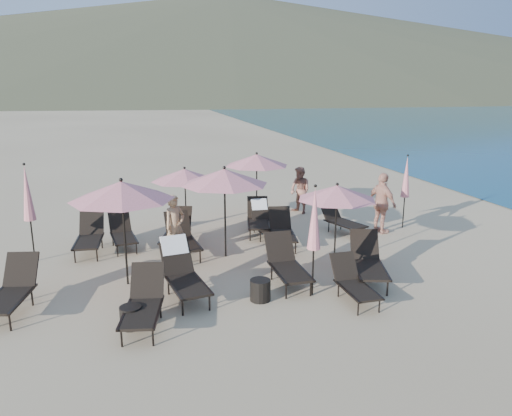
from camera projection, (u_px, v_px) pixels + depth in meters
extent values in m
plane|color=#D6BA8C|center=(296.00, 295.00, 10.94)|extent=(800.00, 800.00, 0.00)
cone|color=brown|center=(228.00, 42.00, 300.13)|extent=(690.00, 690.00, 55.00)
cone|color=brown|center=(395.00, 65.00, 362.87)|extent=(280.00, 280.00, 32.00)
cube|color=beige|center=(46.00, 55.00, 285.94)|extent=(18.00, 16.00, 38.00)
cube|color=black|center=(6.00, 301.00, 9.75)|extent=(0.90, 1.39, 0.05)
cube|color=black|center=(21.00, 270.00, 10.51)|extent=(0.74, 0.60, 0.66)
cylinder|color=black|center=(5.00, 298.00, 10.33)|extent=(0.04, 0.04, 0.36)
cylinder|color=black|center=(10.00, 322.00, 9.30)|extent=(0.04, 0.04, 0.36)
cylinder|color=black|center=(32.00, 297.00, 10.37)|extent=(0.04, 0.04, 0.36)
cube|color=black|center=(23.00, 299.00, 9.82)|extent=(0.32, 1.42, 0.04)
cube|color=black|center=(141.00, 314.00, 9.22)|extent=(0.88, 1.36, 0.05)
cube|color=black|center=(147.00, 281.00, 9.96)|extent=(0.73, 0.59, 0.65)
cylinder|color=black|center=(121.00, 338.00, 8.74)|extent=(0.04, 0.04, 0.36)
cylinder|color=black|center=(132.00, 310.00, 9.79)|extent=(0.04, 0.04, 0.36)
cylinder|color=black|center=(153.00, 337.00, 8.77)|extent=(0.04, 0.04, 0.36)
cylinder|color=black|center=(161.00, 309.00, 9.82)|extent=(0.04, 0.04, 0.36)
cube|color=black|center=(125.00, 313.00, 9.25)|extent=(0.31, 1.40, 0.04)
cube|color=black|center=(159.00, 312.00, 9.29)|extent=(0.31, 1.40, 0.04)
cube|color=black|center=(188.00, 286.00, 10.45)|extent=(0.88, 1.40, 0.05)
cube|color=black|center=(177.00, 258.00, 11.15)|extent=(0.75, 0.60, 0.67)
cylinder|color=black|center=(182.00, 307.00, 9.91)|extent=(0.04, 0.04, 0.37)
cylinder|color=black|center=(168.00, 286.00, 10.90)|extent=(0.04, 0.04, 0.37)
cylinder|color=black|center=(210.00, 302.00, 10.13)|extent=(0.04, 0.04, 0.37)
cylinder|color=black|center=(193.00, 282.00, 11.13)|extent=(0.04, 0.04, 0.37)
cube|color=black|center=(172.00, 287.00, 10.37)|extent=(0.28, 1.46, 0.04)
cube|color=black|center=(202.00, 282.00, 10.63)|extent=(0.28, 1.46, 0.04)
cube|color=white|center=(174.00, 245.00, 11.23)|extent=(0.63, 0.40, 0.41)
cube|color=black|center=(291.00, 272.00, 11.20)|extent=(0.67, 1.29, 0.05)
cube|color=black|center=(279.00, 247.00, 11.94)|extent=(0.67, 0.49, 0.66)
cylinder|color=black|center=(286.00, 291.00, 10.68)|extent=(0.04, 0.04, 0.37)
cylinder|color=black|center=(272.00, 272.00, 11.72)|extent=(0.04, 0.04, 0.37)
cylinder|color=black|center=(311.00, 288.00, 10.82)|extent=(0.04, 0.04, 0.37)
cylinder|color=black|center=(294.00, 270.00, 11.85)|extent=(0.04, 0.04, 0.37)
cube|color=black|center=(276.00, 272.00, 11.17)|extent=(0.04, 1.45, 0.04)
cube|color=black|center=(303.00, 270.00, 11.33)|extent=(0.04, 1.45, 0.04)
cube|color=black|center=(359.00, 291.00, 10.37)|extent=(0.58, 1.09, 0.05)
cube|color=black|center=(344.00, 266.00, 10.98)|extent=(0.57, 0.42, 0.56)
cylinder|color=black|center=(358.00, 308.00, 9.93)|extent=(0.03, 0.03, 0.31)
cylinder|color=black|center=(338.00, 290.00, 10.80)|extent=(0.03, 0.03, 0.31)
cylinder|color=black|center=(379.00, 306.00, 10.05)|extent=(0.03, 0.03, 0.31)
cylinder|color=black|center=(358.00, 288.00, 10.92)|extent=(0.03, 0.03, 0.31)
cube|color=black|center=(346.00, 291.00, 10.34)|extent=(0.06, 1.22, 0.04)
cube|color=black|center=(370.00, 288.00, 10.48)|extent=(0.06, 1.22, 0.04)
cube|color=black|center=(370.00, 270.00, 11.33)|extent=(1.02, 1.44, 0.05)
cube|color=black|center=(364.00, 244.00, 12.09)|extent=(0.79, 0.67, 0.67)
cylinder|color=black|center=(361.00, 287.00, 10.86)|extent=(0.04, 0.04, 0.37)
cylinder|color=black|center=(354.00, 269.00, 11.94)|extent=(0.04, 0.04, 0.37)
cylinder|color=black|center=(387.00, 288.00, 10.84)|extent=(0.04, 0.04, 0.37)
cylinder|color=black|center=(377.00, 269.00, 11.92)|extent=(0.04, 0.04, 0.37)
cube|color=black|center=(356.00, 269.00, 11.39)|extent=(0.46, 1.41, 0.04)
cube|color=black|center=(384.00, 269.00, 11.36)|extent=(0.46, 1.41, 0.04)
cube|color=black|center=(88.00, 242.00, 13.31)|extent=(0.75, 1.32, 0.05)
cube|color=black|center=(92.00, 222.00, 14.05)|extent=(0.69, 0.53, 0.65)
cylinder|color=black|center=(75.00, 256.00, 12.81)|extent=(0.04, 0.04, 0.36)
cylinder|color=black|center=(81.00, 243.00, 13.85)|extent=(0.04, 0.04, 0.36)
cylinder|color=black|center=(97.00, 255.00, 12.90)|extent=(0.04, 0.04, 0.36)
cylinder|color=black|center=(102.00, 242.00, 13.94)|extent=(0.04, 0.04, 0.36)
cube|color=black|center=(76.00, 242.00, 13.31)|extent=(0.15, 1.43, 0.04)
cube|color=black|center=(101.00, 241.00, 13.42)|extent=(0.15, 1.43, 0.04)
cube|color=black|center=(124.00, 238.00, 13.75)|extent=(0.75, 1.22, 0.05)
cube|color=black|center=(120.00, 221.00, 14.37)|extent=(0.65, 0.51, 0.59)
cylinder|color=black|center=(117.00, 251.00, 13.27)|extent=(0.03, 0.03, 0.33)
cylinder|color=black|center=(113.00, 240.00, 14.15)|extent=(0.03, 0.03, 0.33)
cylinder|color=black|center=(136.00, 248.00, 13.45)|extent=(0.03, 0.03, 0.33)
cylinder|color=black|center=(131.00, 238.00, 14.34)|extent=(0.03, 0.03, 0.33)
cube|color=black|center=(113.00, 239.00, 13.68)|extent=(0.21, 1.29, 0.04)
cube|color=black|center=(134.00, 236.00, 13.89)|extent=(0.21, 1.29, 0.04)
cube|color=black|center=(175.00, 237.00, 13.75)|extent=(0.99, 1.39, 0.05)
cube|color=black|center=(180.00, 218.00, 14.50)|extent=(0.76, 0.64, 0.65)
cylinder|color=black|center=(161.00, 250.00, 13.30)|extent=(0.04, 0.04, 0.36)
cylinder|color=black|center=(170.00, 237.00, 14.35)|extent=(0.04, 0.04, 0.36)
cylinder|color=black|center=(181.00, 250.00, 13.28)|extent=(0.04, 0.04, 0.36)
cylinder|color=black|center=(188.00, 238.00, 14.33)|extent=(0.04, 0.04, 0.36)
cube|color=black|center=(164.00, 236.00, 13.81)|extent=(0.45, 1.37, 0.04)
cube|color=black|center=(186.00, 236.00, 13.79)|extent=(0.45, 1.37, 0.04)
cube|color=black|center=(283.00, 236.00, 13.91)|extent=(0.82, 1.30, 0.05)
cube|color=black|center=(280.00, 218.00, 14.62)|extent=(0.69, 0.56, 0.62)
cylinder|color=black|center=(276.00, 248.00, 13.45)|extent=(0.04, 0.04, 0.34)
cylinder|color=black|center=(272.00, 237.00, 14.45)|extent=(0.04, 0.04, 0.34)
cylinder|color=black|center=(296.00, 248.00, 13.49)|extent=(0.04, 0.04, 0.34)
cylinder|color=black|center=(290.00, 236.00, 14.49)|extent=(0.04, 0.04, 0.34)
cube|color=black|center=(273.00, 235.00, 13.93)|extent=(0.27, 1.35, 0.04)
cube|color=black|center=(294.00, 235.00, 13.98)|extent=(0.27, 1.35, 0.04)
cube|color=black|center=(265.00, 227.00, 14.92)|extent=(0.62, 1.11, 0.05)
cube|color=black|center=(260.00, 212.00, 15.54)|extent=(0.58, 0.44, 0.56)
cylinder|color=black|center=(260.00, 237.00, 14.48)|extent=(0.03, 0.03, 0.31)
cylinder|color=black|center=(254.00, 228.00, 15.37)|extent=(0.03, 0.03, 0.31)
cylinder|color=black|center=(276.00, 236.00, 14.57)|extent=(0.03, 0.03, 0.31)
cylinder|color=black|center=(269.00, 227.00, 15.45)|extent=(0.03, 0.03, 0.31)
cube|color=black|center=(256.00, 227.00, 14.90)|extent=(0.11, 1.22, 0.04)
cube|color=black|center=(273.00, 226.00, 15.01)|extent=(0.11, 1.22, 0.04)
cube|color=white|center=(259.00, 205.00, 15.61)|extent=(0.50, 0.28, 0.34)
cube|color=black|center=(347.00, 224.00, 15.11)|extent=(0.96, 1.31, 0.05)
cube|color=black|center=(330.00, 209.00, 15.68)|extent=(0.72, 0.62, 0.61)
cylinder|color=black|center=(352.00, 235.00, 14.62)|extent=(0.04, 0.04, 0.33)
cylinder|color=black|center=(329.00, 227.00, 15.43)|extent=(0.04, 0.04, 0.33)
cylinder|color=black|center=(364.00, 232.00, 14.89)|extent=(0.04, 0.04, 0.33)
cylinder|color=black|center=(341.00, 224.00, 15.71)|extent=(0.04, 0.04, 0.33)
cube|color=black|center=(339.00, 225.00, 14.99)|extent=(0.47, 1.27, 0.04)
cube|color=black|center=(353.00, 222.00, 15.30)|extent=(0.47, 1.27, 0.04)
cube|color=black|center=(185.00, 244.00, 13.12)|extent=(0.79, 1.35, 0.05)
cube|color=black|center=(177.00, 224.00, 13.84)|extent=(0.71, 0.55, 0.67)
cylinder|color=black|center=(178.00, 259.00, 12.59)|extent=(0.04, 0.04, 0.37)
cylinder|color=black|center=(170.00, 246.00, 13.60)|extent=(0.04, 0.04, 0.37)
cylinder|color=black|center=(200.00, 256.00, 12.78)|extent=(0.04, 0.04, 0.37)
cylinder|color=black|center=(190.00, 244.00, 13.79)|extent=(0.04, 0.04, 0.37)
cube|color=black|center=(172.00, 245.00, 13.06)|extent=(0.19, 1.45, 0.04)
cube|color=black|center=(196.00, 242.00, 13.28)|extent=(0.19, 1.45, 0.04)
cube|color=black|center=(259.00, 224.00, 15.04)|extent=(0.90, 1.36, 0.05)
cube|color=black|center=(258.00, 207.00, 15.78)|extent=(0.73, 0.60, 0.64)
cylinder|color=black|center=(250.00, 235.00, 14.57)|extent=(0.04, 0.04, 0.35)
cylinder|color=black|center=(249.00, 225.00, 15.61)|extent=(0.04, 0.04, 0.35)
cylinder|color=black|center=(269.00, 235.00, 14.59)|extent=(0.04, 0.04, 0.35)
cylinder|color=black|center=(266.00, 225.00, 15.63)|extent=(0.04, 0.04, 0.35)
cube|color=black|center=(248.00, 223.00, 15.08)|extent=(0.35, 1.38, 0.04)
cube|color=black|center=(269.00, 223.00, 15.10)|extent=(0.35, 1.38, 0.04)
cylinder|color=black|center=(125.00, 236.00, 11.23)|extent=(0.05, 0.05, 2.32)
cone|color=pink|center=(122.00, 191.00, 10.97)|extent=(2.32, 2.32, 0.42)
sphere|color=black|center=(121.00, 180.00, 10.91)|extent=(0.09, 0.09, 0.09)
cylinder|color=black|center=(225.00, 215.00, 13.04)|extent=(0.05, 0.05, 2.27)
cone|color=pink|center=(224.00, 177.00, 12.79)|extent=(2.27, 2.27, 0.41)
sphere|color=black|center=(224.00, 168.00, 12.73)|extent=(0.09, 0.09, 0.09)
cylinder|color=black|center=(336.00, 227.00, 12.49)|extent=(0.04, 0.04, 1.98)
cone|color=pink|center=(337.00, 192.00, 12.27)|extent=(1.98, 1.98, 0.36)
sphere|color=black|center=(337.00, 184.00, 12.22)|extent=(0.08, 0.08, 0.08)
cylinder|color=black|center=(186.00, 204.00, 14.85)|extent=(0.04, 0.04, 1.97)
cone|color=pink|center=(185.00, 175.00, 14.63)|extent=(1.97, 1.97, 0.36)
sphere|color=black|center=(184.00, 168.00, 14.58)|extent=(0.08, 0.08, 0.08)
cylinder|color=black|center=(257.00, 188.00, 16.67)|extent=(0.04, 0.04, 2.12)
cone|color=pink|center=(257.00, 160.00, 16.44)|extent=(2.12, 2.12, 0.38)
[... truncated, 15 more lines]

